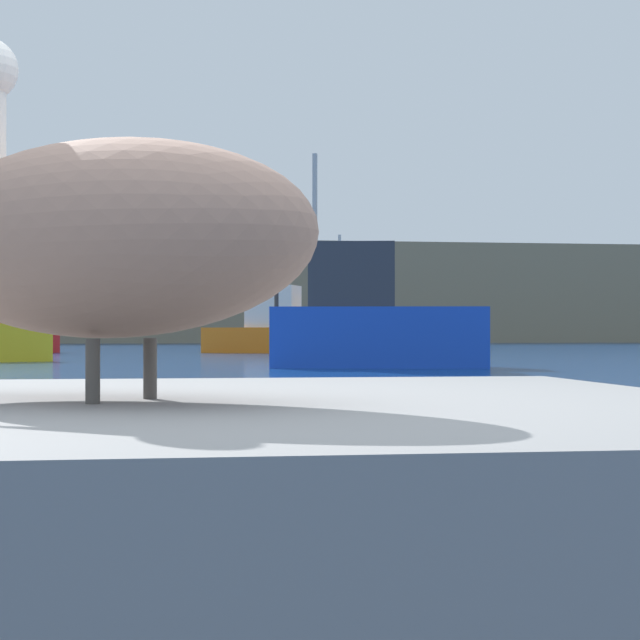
% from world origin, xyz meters
% --- Properties ---
extents(hillside_backdrop, '(140.00, 14.11, 7.33)m').
position_xyz_m(hillside_backdrop, '(0.00, 79.89, 3.66)').
color(hillside_backdrop, '#7F755B').
rests_on(hillside_backdrop, ground).
extents(pier_dock, '(2.76, 2.15, 0.69)m').
position_xyz_m(pier_dock, '(-0.39, 0.08, 0.34)').
color(pier_dock, gray).
rests_on(pier_dock, ground).
extents(pelican, '(1.26, 1.07, 0.83)m').
position_xyz_m(pelican, '(-0.40, 0.09, 1.04)').
color(pelican, '#927161').
rests_on(pelican, pier_dock).
extents(fishing_boat_blue, '(5.13, 2.35, 4.96)m').
position_xyz_m(fishing_boat_blue, '(4.44, 21.94, 1.10)').
color(fishing_boat_blue, blue).
rests_on(fishing_boat_blue, ground).
extents(fishing_boat_orange, '(6.85, 4.38, 4.55)m').
position_xyz_m(fishing_boat_orange, '(4.37, 38.95, 0.84)').
color(fishing_boat_orange, orange).
rests_on(fishing_boat_orange, ground).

